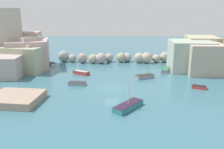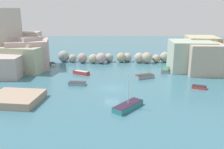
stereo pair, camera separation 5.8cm
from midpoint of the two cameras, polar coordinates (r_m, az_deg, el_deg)
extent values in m
plane|color=#3B6E7E|center=(40.21, -0.13, -3.33)|extent=(160.00, 160.00, 0.00)
cube|color=#B29C9C|center=(66.18, -25.52, 3.53)|extent=(10.51, 10.81, 1.88)
cube|color=#BAAB9D|center=(58.44, -24.00, 7.93)|extent=(8.14, 7.88, 13.17)
cube|color=#A8AA8B|center=(53.89, -20.66, 3.50)|extent=(9.85, 7.59, 5.35)
cube|color=#B0A99E|center=(57.12, -20.07, 5.12)|extent=(8.40, 8.12, 7.17)
cube|color=#B8A193|center=(55.90, -20.24, 4.25)|extent=(8.93, 7.60, 5.94)
cube|color=#B3A39D|center=(52.12, -24.00, 2.12)|extent=(6.99, 8.98, 4.22)
cube|color=#B89F94|center=(59.52, -19.82, 5.87)|extent=(6.50, 4.99, 7.86)
cube|color=#BD9F9D|center=(56.68, -19.37, 4.69)|extent=(10.26, 10.46, 6.35)
cube|color=#A7B3A0|center=(54.09, 18.34, 4.33)|extent=(9.07, 8.29, 6.41)
cube|color=#B4AF89|center=(60.13, 20.64, 5.36)|extent=(7.51, 8.38, 6.77)
cube|color=#B6A690|center=(52.73, 21.18, 3.66)|extent=(7.42, 8.02, 6.18)
sphere|color=#99A09B|center=(61.41, -11.62, 4.35)|extent=(2.79, 2.79, 2.79)
sphere|color=#A7A798|center=(60.57, -9.53, 3.91)|extent=(1.99, 1.99, 1.99)
sphere|color=#AC9692|center=(59.31, -7.20, 3.98)|extent=(2.44, 2.44, 2.44)
sphere|color=#B0A88B|center=(58.68, -4.62, 3.83)|extent=(2.25, 2.25, 2.25)
sphere|color=#B69C9B|center=(58.28, -2.69, 3.96)|extent=(2.61, 2.61, 2.61)
sphere|color=#9EA39C|center=(59.90, -0.79, 4.10)|extent=(2.21, 2.21, 2.21)
sphere|color=tan|center=(59.75, 2.19, 4.14)|extent=(2.38, 2.38, 2.38)
sphere|color=#AEA49C|center=(60.35, 3.70, 4.17)|extent=(2.24, 2.24, 2.24)
sphere|color=#AFA494|center=(59.45, 6.55, 4.05)|extent=(2.50, 2.50, 2.50)
sphere|color=tan|center=(59.24, 8.36, 4.04)|extent=(2.68, 2.68, 2.68)
sphere|color=tan|center=(60.32, 10.61, 3.83)|extent=(2.03, 2.03, 2.03)
sphere|color=#9E9C88|center=(61.03, 12.65, 4.14)|extent=(2.63, 2.63, 2.63)
sphere|color=#AEB17F|center=(61.36, 14.16, 3.85)|extent=(2.10, 2.10, 2.10)
sphere|color=#A5979B|center=(62.15, 16.80, 3.70)|extent=(1.88, 1.88, 1.88)
cube|color=tan|center=(37.04, -22.29, -5.36)|extent=(7.69, 6.97, 1.06)
cube|color=gray|center=(46.36, 7.83, -0.49)|extent=(3.88, 2.89, 0.62)
cube|color=#2C2C22|center=(46.27, 7.84, -0.08)|extent=(3.80, 2.83, 0.06)
cube|color=#C13632|center=(49.09, -7.48, 0.41)|extent=(3.65, 2.76, 0.59)
cube|color=#2F252B|center=(49.01, -7.50, 0.78)|extent=(3.57, 2.70, 0.06)
cube|color=#ADA89E|center=(49.01, -7.50, 0.79)|extent=(3.10, 2.34, 0.08)
cube|color=teal|center=(32.25, 3.87, -7.64)|extent=(4.41, 4.94, 0.67)
cube|color=#2D1C31|center=(32.10, 3.88, -7.04)|extent=(4.32, 4.84, 0.06)
cylinder|color=silver|center=(31.34, 3.95, -3.40)|extent=(0.10, 0.10, 4.38)
cube|color=#C83837|center=(42.62, 20.26, -2.90)|extent=(2.57, 1.98, 0.45)
cube|color=#281F25|center=(42.55, 20.29, -2.58)|extent=(2.52, 1.94, 0.06)
cube|color=gray|center=(51.86, 12.62, 1.00)|extent=(2.37, 4.31, 0.62)
cube|color=#232232|center=(51.78, 12.64, 1.37)|extent=(2.32, 4.23, 0.06)
cube|color=#2D7047|center=(51.77, 12.64, 1.38)|extent=(2.01, 3.67, 0.08)
cube|color=white|center=(58.77, -14.25, 2.50)|extent=(2.24, 2.60, 0.42)
cube|color=#1C262C|center=(58.72, -14.26, 2.73)|extent=(2.19, 2.55, 0.06)
cube|color=gray|center=(42.26, -8.43, -2.19)|extent=(3.13, 1.66, 0.51)
cube|color=#2D2E33|center=(42.17, -8.44, -1.82)|extent=(3.07, 1.62, 0.06)
camera|label=1|loc=(0.03, -90.04, -0.01)|focal=37.88mm
camera|label=2|loc=(0.03, 89.96, 0.01)|focal=37.88mm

